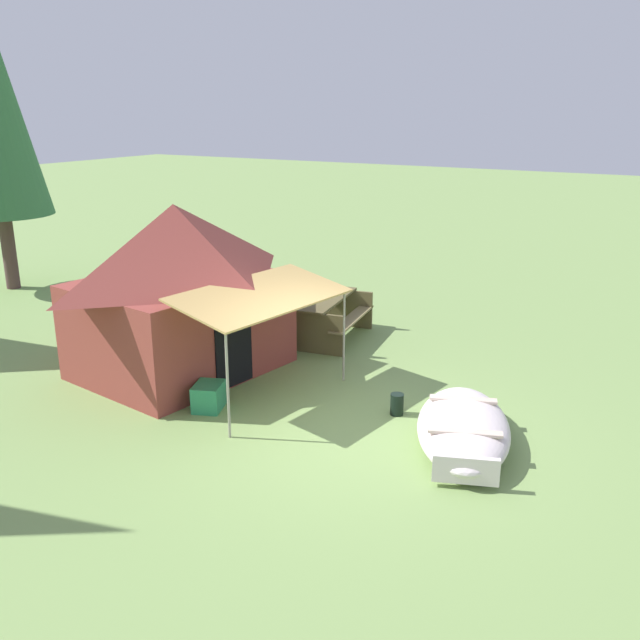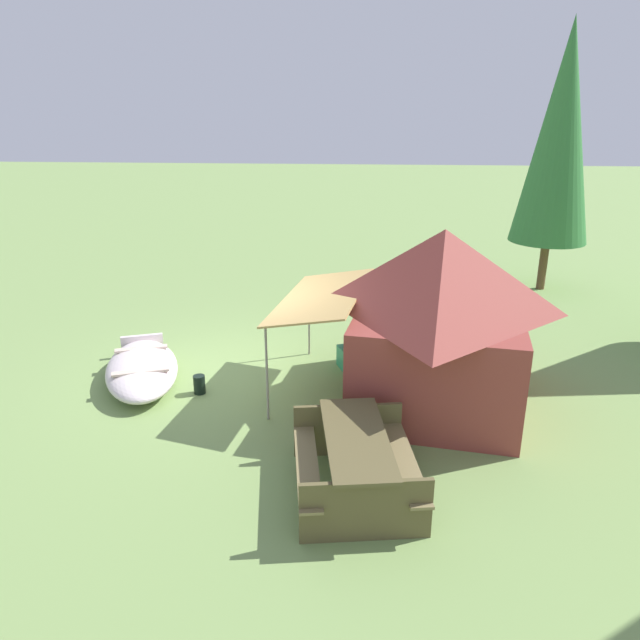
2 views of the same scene
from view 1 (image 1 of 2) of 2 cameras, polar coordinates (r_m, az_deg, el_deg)
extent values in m
plane|color=#779651|center=(9.49, 2.00, -9.02)|extent=(80.00, 80.00, 0.00)
ellipsoid|color=silver|center=(9.25, 11.69, -8.64)|extent=(2.74, 1.96, 0.43)
ellipsoid|color=#4E4849|center=(9.24, 11.70, -8.44)|extent=(2.51, 1.76, 0.16)
cube|color=beige|center=(9.63, 11.68, -6.40)|extent=(0.44, 0.89, 0.04)
cube|color=beige|center=(8.73, 11.83, -9.00)|extent=(0.44, 0.89, 0.04)
cube|color=silver|center=(8.23, 11.88, -11.97)|extent=(0.33, 0.74, 0.33)
cube|color=brown|center=(11.53, -11.40, -0.40)|extent=(3.33, 2.83, 1.54)
pyramid|color=brown|center=(11.20, -11.81, 6.29)|extent=(3.60, 3.06, 1.19)
cube|color=black|center=(10.71, -7.11, -2.26)|extent=(0.76, 0.14, 1.24)
cube|color=tan|center=(10.00, -4.76, 2.09)|extent=(2.87, 1.65, 0.26)
cylinder|color=gray|center=(10.86, 1.98, -1.38)|extent=(0.04, 0.04, 1.47)
cylinder|color=gray|center=(9.07, -7.59, -5.38)|extent=(0.04, 0.04, 1.47)
cube|color=brown|center=(12.87, 0.20, 1.75)|extent=(1.97, 1.01, 0.04)
cube|color=olive|center=(13.18, -2.18, 0.65)|extent=(1.90, 0.54, 0.04)
cube|color=olive|center=(12.78, 2.65, 0.11)|extent=(1.90, 0.54, 0.04)
cube|color=brown|center=(13.74, 1.45, 1.06)|extent=(0.28, 1.42, 0.74)
cube|color=brown|center=(12.24, -1.21, -0.99)|extent=(0.28, 1.42, 0.74)
cube|color=#2A8957|center=(10.16, -9.14, -6.23)|extent=(0.59, 0.54, 0.38)
cylinder|color=black|center=(9.94, 6.34, -6.89)|extent=(0.26, 0.26, 0.31)
cylinder|color=#4F3635|center=(18.02, -24.18, 5.13)|extent=(0.32, 0.32, 1.76)
camera|label=2|loc=(17.93, 10.12, 17.70)|focal=33.10mm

